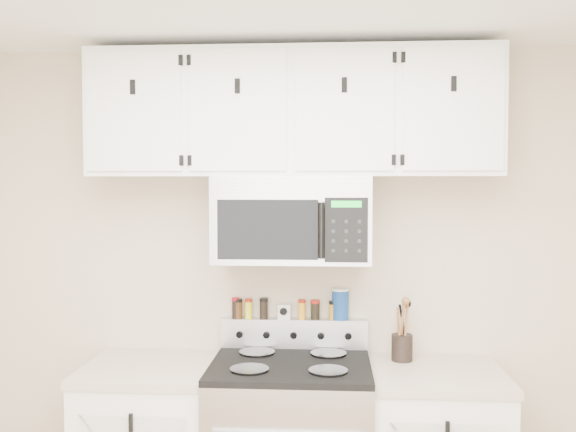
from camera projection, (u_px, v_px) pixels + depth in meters
The scene contains 13 objects.
back_wall at pixel (295, 289), 3.37m from camera, with size 3.50×0.01×2.50m, color #B9A98B.
microwave at pixel (293, 219), 3.16m from camera, with size 0.76×0.44×0.42m.
upper_cabinets at pixel (293, 114), 3.16m from camera, with size 2.00×0.35×0.62m.
utensil_crock at pixel (402, 345), 3.20m from camera, with size 0.11×0.11×0.31m.
kitchen_timer at pixel (284, 311), 3.34m from camera, with size 0.06×0.05×0.08m, color silver.
salt_canister at pixel (340, 304), 3.32m from camera, with size 0.09×0.09×0.16m.
spice_jar_0 at pixel (236, 308), 3.36m from camera, with size 0.04×0.04×0.11m.
spice_jar_1 at pixel (238, 308), 3.36m from camera, with size 0.04×0.04×0.10m.
spice_jar_2 at pixel (249, 308), 3.36m from camera, with size 0.04×0.04×0.10m.
spice_jar_3 at pixel (264, 308), 3.35m from camera, with size 0.04×0.04×0.11m.
spice_jar_4 at pixel (302, 309), 3.34m from camera, with size 0.04×0.04×0.10m.
spice_jar_5 at pixel (315, 309), 3.33m from camera, with size 0.05×0.05×0.10m.
spice_jar_6 at pixel (333, 310), 3.33m from camera, with size 0.04×0.04×0.10m.
Camera 1 is at (0.19, -1.60, 1.80)m, focal length 40.00 mm.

